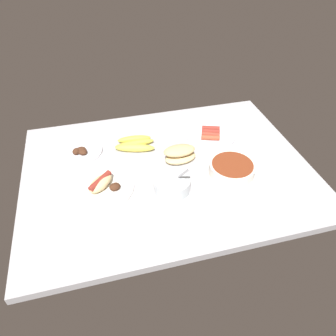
% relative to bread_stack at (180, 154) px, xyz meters
% --- Properties ---
extents(ground_plane, '(1.20, 0.90, 0.03)m').
position_rel_bread_stack_xyz_m(ground_plane, '(-0.06, -0.03, -0.05)').
color(ground_plane, '#B2B2B7').
extents(bread_stack, '(0.15, 0.09, 0.07)m').
position_rel_bread_stack_xyz_m(bread_stack, '(0.00, 0.00, 0.00)').
color(bread_stack, '#E5C689').
rests_on(bread_stack, ground_plane).
extents(plate_hotdog_assembled, '(0.26, 0.26, 0.06)m').
position_rel_bread_stack_xyz_m(plate_hotdog_assembled, '(-0.35, -0.09, -0.02)').
color(plate_hotdog_assembled, white).
rests_on(plate_hotdog_assembled, ground_plane).
extents(bowl_chili, '(0.19, 0.19, 0.05)m').
position_rel_bread_stack_xyz_m(bowl_chili, '(0.19, -0.13, -0.01)').
color(bowl_chili, white).
rests_on(bowl_chili, ground_plane).
extents(plate_sausages, '(0.23, 0.23, 0.03)m').
position_rel_bread_stack_xyz_m(plate_sausages, '(0.19, 0.14, -0.03)').
color(plate_sausages, white).
rests_on(plate_sausages, ground_plane).
extents(plate_grilled_meat, '(0.19, 0.19, 0.04)m').
position_rel_bread_stack_xyz_m(plate_grilled_meat, '(-0.41, 0.16, -0.03)').
color(plate_grilled_meat, white).
rests_on(plate_grilled_meat, ground_plane).
extents(bowl_coleslaw, '(0.14, 0.14, 0.15)m').
position_rel_bread_stack_xyz_m(bowl_coleslaw, '(-0.08, -0.17, -0.01)').
color(bowl_coleslaw, silver).
rests_on(bowl_coleslaw, ground_plane).
extents(banana_bunch, '(0.19, 0.13, 0.04)m').
position_rel_bread_stack_xyz_m(banana_bunch, '(-0.17, 0.15, -0.02)').
color(banana_bunch, gold).
rests_on(banana_bunch, ground_plane).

